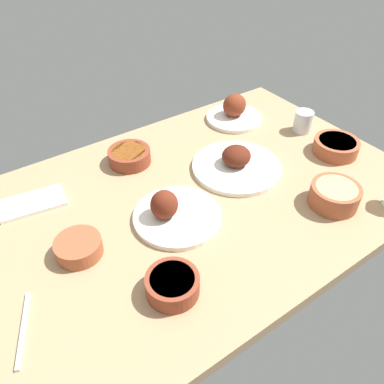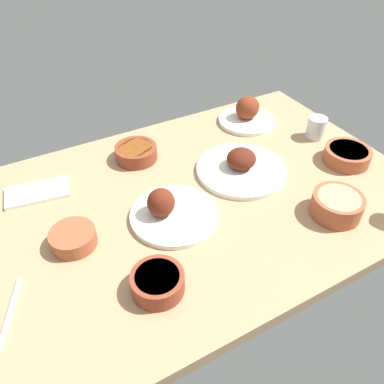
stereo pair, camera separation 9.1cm
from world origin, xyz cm
name	(u,v)px [view 1 (the left image)]	position (x,y,z in cm)	size (l,w,h in cm)	color
dining_table	(192,202)	(0.00, 0.00, 2.00)	(140.00, 90.00, 4.00)	tan
plate_near_viewer	(173,212)	(-9.82, -4.66, 6.42)	(25.38, 25.38, 9.93)	white
plate_center_main	(236,164)	(20.46, 3.53, 5.96)	(29.65, 29.65, 7.96)	white
plate_far_side	(234,112)	(40.92, 29.46, 7.20)	(22.05, 22.05, 10.29)	white
bowl_pasta	(335,195)	(32.77, -26.51, 7.49)	(14.54, 14.54, 6.46)	#A35133
bowl_potatoes	(172,284)	(-23.23, -25.40, 6.81)	(12.83, 12.83, 5.13)	brown
bowl_soup	(129,156)	(-7.04, 27.01, 6.68)	(14.29, 14.29, 4.89)	brown
bowl_onions	(78,247)	(-36.78, -1.58, 6.48)	(12.17, 12.17, 4.50)	#A35133
bowl_sauce	(336,146)	(55.08, -9.20, 6.79)	(15.43, 15.43, 5.10)	#A35133
water_tumbler	(303,121)	(56.58, 7.82, 8.03)	(6.89, 6.89, 8.05)	silver
folded_napkin	(32,203)	(-41.24, 24.43, 4.60)	(18.73, 10.04, 1.20)	white
fork_loose	(23,329)	(-55.34, -15.15, 4.40)	(18.63, 0.90, 0.80)	silver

